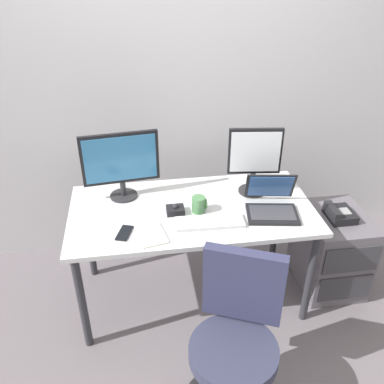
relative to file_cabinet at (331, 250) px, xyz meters
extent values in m
plane|color=slate|center=(-1.01, 0.01, -0.29)|extent=(8.00, 8.00, 0.00)
cube|color=silver|center=(-1.01, 0.75, 1.11)|extent=(6.00, 0.10, 2.80)
cube|color=silver|center=(-1.01, 0.01, 0.44)|extent=(1.54, 0.78, 0.03)
cylinder|color=#2D2D33|center=(-1.72, -0.32, 0.06)|extent=(0.05, 0.05, 0.71)
cylinder|color=#2D2D33|center=(-0.30, -0.32, 0.06)|extent=(0.05, 0.05, 0.71)
cylinder|color=#2D2D33|center=(-1.72, 0.34, 0.06)|extent=(0.05, 0.05, 0.71)
cylinder|color=#2D2D33|center=(-0.30, 0.34, 0.06)|extent=(0.05, 0.05, 0.71)
cube|color=#5E5960|center=(0.00, 0.00, 0.00)|extent=(0.42, 0.52, 0.59)
cube|color=#38383D|center=(0.00, -0.26, 0.13)|extent=(0.38, 0.01, 0.20)
cube|color=#38383D|center=(0.00, -0.26, -0.12)|extent=(0.38, 0.01, 0.20)
cube|color=black|center=(0.00, -0.02, 0.32)|extent=(0.17, 0.20, 0.06)
cube|color=black|center=(-0.06, -0.02, 0.37)|extent=(0.05, 0.18, 0.04)
cube|color=gray|center=(0.02, -0.03, 0.35)|extent=(0.07, 0.08, 0.01)
cylinder|color=#333338|center=(-0.94, -0.88, -0.05)|extent=(0.06, 0.06, 0.42)
cylinder|color=#31334A|center=(-0.94, -0.88, 0.19)|extent=(0.44, 0.44, 0.07)
cube|color=#2F314F|center=(-0.86, -0.70, 0.45)|extent=(0.39, 0.22, 0.42)
cylinder|color=#262628|center=(-1.43, 0.23, 0.46)|extent=(0.18, 0.18, 0.01)
cylinder|color=#262628|center=(-1.43, 0.23, 0.51)|extent=(0.04, 0.04, 0.10)
cube|color=black|center=(-1.43, 0.23, 0.73)|extent=(0.49, 0.08, 0.34)
cube|color=teal|center=(-1.43, 0.21, 0.73)|extent=(0.45, 0.05, 0.30)
cylinder|color=#262628|center=(-0.58, 0.16, 0.46)|extent=(0.18, 0.18, 0.01)
cylinder|color=#262628|center=(-0.58, 0.16, 0.53)|extent=(0.04, 0.04, 0.13)
cube|color=black|center=(-0.58, 0.16, 0.75)|extent=(0.34, 0.07, 0.31)
cube|color=white|center=(-0.58, 0.14, 0.75)|extent=(0.31, 0.05, 0.27)
cube|color=silver|center=(-0.93, -0.17, 0.46)|extent=(0.41, 0.15, 0.02)
cube|color=white|center=(-0.93, -0.17, 0.48)|extent=(0.39, 0.13, 0.01)
cube|color=black|center=(-0.53, -0.14, 0.46)|extent=(0.34, 0.27, 0.02)
cube|color=#38383D|center=(-0.53, -0.14, 0.47)|extent=(0.30, 0.21, 0.00)
cube|color=black|center=(-0.51, 0.01, 0.57)|extent=(0.32, 0.15, 0.21)
cube|color=#335999|center=(-0.51, 0.00, 0.57)|extent=(0.28, 0.12, 0.18)
cube|color=black|center=(-1.12, -0.02, 0.47)|extent=(0.11, 0.09, 0.04)
sphere|color=#232328|center=(-1.12, -0.02, 0.50)|extent=(0.04, 0.04, 0.04)
cylinder|color=#497C4B|center=(-0.97, -0.03, 0.50)|extent=(0.08, 0.08, 0.10)
torus|color=#4E8246|center=(-0.93, -0.03, 0.50)|extent=(0.01, 0.07, 0.07)
cube|color=white|center=(-1.28, -0.24, 0.46)|extent=(0.19, 0.23, 0.01)
cube|color=black|center=(-1.43, -0.19, 0.46)|extent=(0.11, 0.16, 0.01)
camera|label=1|loc=(-1.34, -2.17, 1.90)|focal=39.04mm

